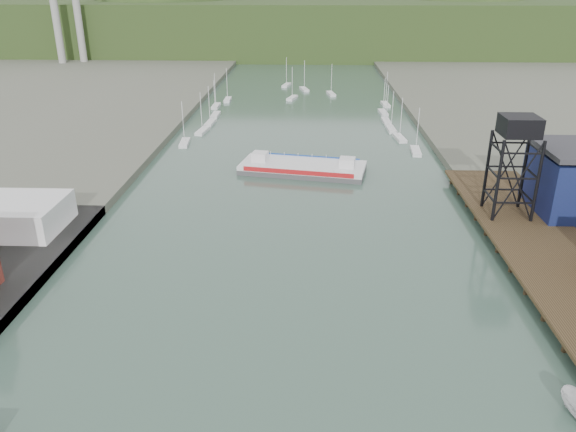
{
  "coord_description": "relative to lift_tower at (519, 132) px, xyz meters",
  "views": [
    {
      "loc": [
        2.96,
        -27.58,
        37.58
      ],
      "look_at": [
        -0.19,
        51.05,
        4.0
      ],
      "focal_mm": 35.0,
      "sensor_mm": 36.0,
      "label": 1
    }
  ],
  "objects": [
    {
      "name": "chain_ferry",
      "position": [
        -33.43,
        25.97,
        -14.59
      ],
      "size": [
        27.08,
        14.78,
        3.69
      ],
      "rotation": [
        0.0,
        0.0,
        -0.18
      ],
      "color": "#434346",
      "rests_on": "ground"
    },
    {
      "name": "east_pier",
      "position": [
        2.0,
        -13.0,
        -13.75
      ],
      "size": [
        14.0,
        70.0,
        2.45
      ],
      "color": "black",
      "rests_on": "ground"
    },
    {
      "name": "white_shed",
      "position": [
        -79.0,
        -8.0,
        -11.8
      ],
      "size": [
        18.0,
        12.0,
        4.5
      ],
      "primitive_type": "cube",
      "color": "silver",
      "rests_on": "west_quay"
    },
    {
      "name": "marina_sailboats",
      "position": [
        -34.92,
        80.46,
        -15.3
      ],
      "size": [
        57.71,
        92.65,
        0.9
      ],
      "color": "silver",
      "rests_on": "ground"
    },
    {
      "name": "distant_hills",
      "position": [
        -38.98,
        243.35,
        -5.27
      ],
      "size": [
        500.0,
        120.0,
        80.0
      ],
      "color": "#1F3116",
      "rests_on": "ground"
    },
    {
      "name": "lift_tower",
      "position": [
        0.0,
        0.0,
        0.0
      ],
      "size": [
        6.5,
        6.5,
        16.0
      ],
      "color": "black",
      "rests_on": "east_pier"
    }
  ]
}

